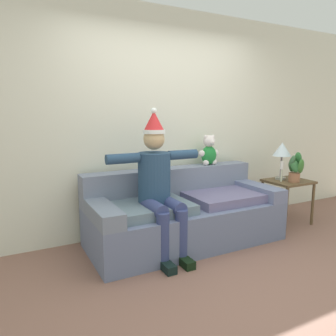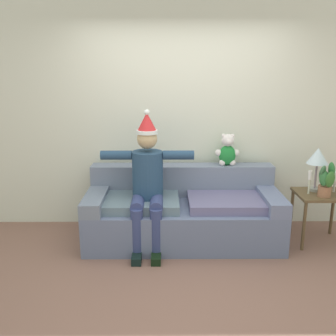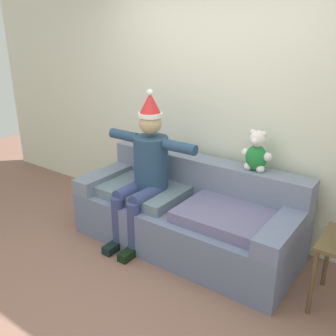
{
  "view_description": "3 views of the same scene",
  "coord_description": "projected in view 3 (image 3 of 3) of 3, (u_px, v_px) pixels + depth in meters",
  "views": [
    {
      "loc": [
        -1.79,
        -2.05,
        1.46
      ],
      "look_at": [
        -0.23,
        0.95,
        0.88
      ],
      "focal_mm": 34.33,
      "sensor_mm": 36.0,
      "label": 1
    },
    {
      "loc": [
        -0.2,
        -3.12,
        1.94
      ],
      "look_at": [
        -0.17,
        0.93,
        0.87
      ],
      "focal_mm": 40.7,
      "sensor_mm": 36.0,
      "label": 2
    },
    {
      "loc": [
        1.78,
        -1.8,
        2.06
      ],
      "look_at": [
        -0.08,
        0.77,
        0.86
      ],
      "focal_mm": 40.24,
      "sensor_mm": 36.0,
      "label": 3
    }
  ],
  "objects": [
    {
      "name": "teddy_bear",
      "position": [
        256.0,
        153.0,
        3.41
      ],
      "size": [
        0.29,
        0.17,
        0.38
      ],
      "color": "#1F8135",
      "rests_on": "couch"
    },
    {
      "name": "couch",
      "position": [
        188.0,
        214.0,
        3.72
      ],
      "size": [
        2.18,
        0.93,
        0.81
      ],
      "color": "slate",
      "rests_on": "ground_plane"
    },
    {
      "name": "ground_plane",
      "position": [
        120.0,
        296.0,
        3.07
      ],
      "size": [
        10.0,
        10.0,
        0.0
      ],
      "primitive_type": "plane",
      "color": "#845C4E"
    },
    {
      "name": "person_seated",
      "position": [
        145.0,
        168.0,
        3.65
      ],
      "size": [
        1.02,
        0.77,
        1.52
      ],
      "color": "navy",
      "rests_on": "ground_plane"
    },
    {
      "name": "back_wall",
      "position": [
        220.0,
        102.0,
        3.77
      ],
      "size": [
        7.0,
        0.1,
        2.7
      ],
      "primitive_type": "cube",
      "color": "silver",
      "rests_on": "ground_plane"
    }
  ]
}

